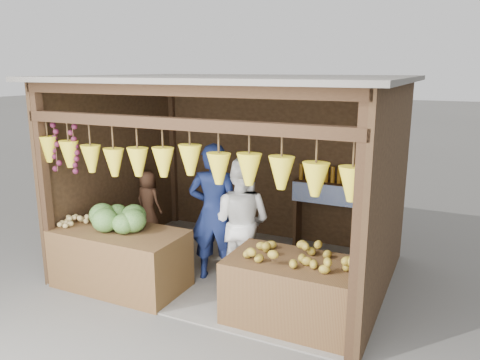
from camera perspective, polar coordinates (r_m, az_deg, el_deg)
name	(u,v)px	position (r m, az deg, el deg)	size (l,w,h in m)	color
ground	(235,269)	(6.69, -0.59, -10.83)	(80.00, 80.00, 0.00)	#514F49
stall_structure	(231,153)	(6.18, -1.07, 3.31)	(4.30, 3.30, 2.66)	slate
back_shelf	(335,196)	(7.21, 11.47, -1.95)	(1.25, 0.32, 1.32)	#382314
counter_left	(120,259)	(6.26, -14.37, -9.27)	(1.68, 0.85, 0.76)	#4B3419
counter_right	(298,293)	(5.29, 7.11, -13.48)	(1.56, 0.85, 0.73)	#462A17
stool	(150,238)	(7.59, -10.92, -6.99)	(0.28, 0.28, 0.27)	black
man_standing	(214,213)	(6.10, -3.16, -4.04)	(0.67, 0.44, 1.84)	#131D48
woman_standing	(241,222)	(6.02, 0.16, -5.09)	(0.81, 0.63, 1.67)	white
vendor_seated	(148,201)	(7.41, -11.13, -2.56)	(0.47, 0.30, 0.95)	#553422
melon_pile	(119,217)	(6.14, -14.50, -4.34)	(1.00, 0.50, 0.32)	#1A4813
tanfruit_pile	(73,220)	(6.49, -19.66, -4.62)	(0.34, 0.40, 0.13)	tan
mango_pile	(303,252)	(5.09, 7.65, -8.74)	(1.40, 0.64, 0.22)	#AC6716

